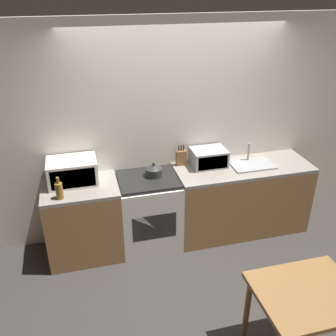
{
  "coord_description": "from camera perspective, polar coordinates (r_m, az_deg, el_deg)",
  "views": [
    {
      "loc": [
        -1.13,
        -2.93,
        2.93
      ],
      "look_at": [
        -0.21,
        0.63,
        1.05
      ],
      "focal_mm": 40.0,
      "sensor_mm": 36.0,
      "label": 1
    }
  ],
  "objects": [
    {
      "name": "counter_left_run",
      "position": [
        4.43,
        -12.73,
        -7.8
      ],
      "size": [
        0.82,
        0.62,
        0.9
      ],
      "color": "olive",
      "rests_on": "ground_plane"
    },
    {
      "name": "dining_table",
      "position": [
        3.35,
        20.36,
        -18.58
      ],
      "size": [
        0.83,
        0.68,
        0.73
      ],
      "color": "brown",
      "rests_on": "ground_plane"
    },
    {
      "name": "sink_basin",
      "position": [
        4.64,
        12.65,
        0.61
      ],
      "size": [
        0.51,
        0.34,
        0.24
      ],
      "color": "#999BA0",
      "rests_on": "counter_right_run"
    },
    {
      "name": "stove_range",
      "position": [
        4.48,
        -2.94,
        -6.63
      ],
      "size": [
        0.7,
        0.62,
        0.9
      ],
      "color": "silver",
      "rests_on": "ground_plane"
    },
    {
      "name": "wall_back",
      "position": [
        4.47,
        1.18,
        5.65
      ],
      "size": [
        10.0,
        0.06,
        2.6
      ],
      "color": "silver",
      "rests_on": "ground_plane"
    },
    {
      "name": "knife_block",
      "position": [
        4.5,
        2.0,
        1.6
      ],
      "size": [
        0.12,
        0.06,
        0.26
      ],
      "color": "brown",
      "rests_on": "counter_right_run"
    },
    {
      "name": "toaster_oven",
      "position": [
        4.51,
        6.22,
        1.59
      ],
      "size": [
        0.41,
        0.31,
        0.21
      ],
      "color": "#999BA0",
      "rests_on": "counter_right_run"
    },
    {
      "name": "counter_right_run",
      "position": [
        4.81,
        10.98,
        -4.53
      ],
      "size": [
        1.66,
        0.62,
        0.9
      ],
      "color": "olive",
      "rests_on": "ground_plane"
    },
    {
      "name": "ground_plane",
      "position": [
        4.3,
        4.99,
        -16.07
      ],
      "size": [
        16.0,
        16.0,
        0.0
      ],
      "primitive_type": "plane",
      "color": "#33302D"
    },
    {
      "name": "microwave",
      "position": [
        4.22,
        -14.34,
        -0.52
      ],
      "size": [
        0.53,
        0.36,
        0.28
      ],
      "color": "silver",
      "rests_on": "counter_left_run"
    },
    {
      "name": "bottle",
      "position": [
        3.97,
        -16.25,
        -3.31
      ],
      "size": [
        0.08,
        0.08,
        0.25
      ],
      "color": "olive",
      "rests_on": "counter_left_run"
    },
    {
      "name": "kettle",
      "position": [
        4.26,
        -2.16,
        -0.36
      ],
      "size": [
        0.19,
        0.19,
        0.17
      ],
      "color": "#2D2D2D",
      "rests_on": "stove_range"
    }
  ]
}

